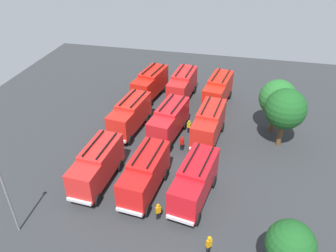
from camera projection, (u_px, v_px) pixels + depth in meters
name	position (u px, v px, depth m)	size (l,w,h in m)	color
ground_plane	(168.00, 136.00, 38.79)	(55.28, 55.28, 0.00)	#2D3033
fire_truck_0	(150.00, 83.00, 45.92)	(7.51, 3.75, 3.88)	red
fire_truck_1	(130.00, 115.00, 38.71)	(7.46, 3.51, 3.88)	red
fire_truck_2	(97.00, 165.00, 30.96)	(7.35, 3.16, 3.88)	red
fire_truck_3	(182.00, 85.00, 45.52)	(7.39, 3.29, 3.88)	red
fire_truck_4	(169.00, 120.00, 37.63)	(7.50, 3.67, 3.88)	red
fire_truck_5	(145.00, 174.00, 29.93)	(7.41, 3.33, 3.88)	red
fire_truck_6	(218.00, 90.00, 44.18)	(7.49, 3.65, 3.88)	red
fire_truck_7	(209.00, 123.00, 37.08)	(7.42, 3.39, 3.88)	red
fire_truck_8	(195.00, 181.00, 29.12)	(7.50, 3.69, 3.88)	red
firefighter_0	(182.00, 143.00, 35.97)	(0.28, 0.42, 1.73)	black
firefighter_1	(209.00, 245.00, 24.85)	(0.47, 0.46, 1.80)	black
firefighter_2	(158.00, 211.00, 27.80)	(0.45, 0.48, 1.64)	black
firefighter_3	(189.00, 126.00, 38.91)	(0.36, 0.47, 1.62)	black
firefighter_4	(184.00, 110.00, 41.82)	(0.34, 0.47, 1.79)	black
tree_0	(278.00, 98.00, 37.38)	(4.21, 4.21, 6.52)	brown
tree_1	(285.00, 109.00, 34.95)	(4.38, 4.38, 6.78)	brown
tree_2	(290.00, 245.00, 21.92)	(3.33, 3.33, 5.17)	brown
traffic_cone_0	(157.00, 114.00, 42.45)	(0.41, 0.41, 0.59)	#F2600C
traffic_cone_1	(156.00, 154.00, 35.37)	(0.47, 0.47, 0.67)	#F2600C
traffic_cone_2	(119.00, 112.00, 42.92)	(0.48, 0.48, 0.69)	#F2600C
lamppost	(6.00, 193.00, 25.04)	(0.36, 0.36, 7.14)	slate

